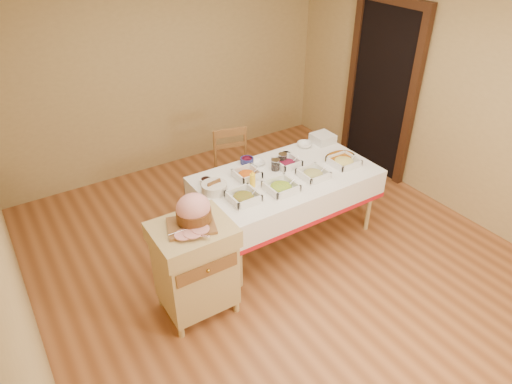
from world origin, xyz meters
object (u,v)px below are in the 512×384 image
Objects in this scene: butcher_cart at (195,264)px; plate_stack at (323,138)px; dining_chair at (234,170)px; brass_platter at (340,157)px; mustard_bottle at (253,180)px; ham_on_board at (193,212)px; preserve_jar_right at (283,159)px; bread_basket at (214,188)px; preserve_jar_left at (275,165)px; dining_table at (286,188)px.

butcher_cart is 2.23m from plate_stack.
brass_platter is (0.83, -0.83, 0.30)m from dining_chair.
brass_platter is (1.09, -0.04, -0.06)m from mustard_bottle.
dining_chair is at bearing 48.21° from ham_on_board.
butcher_cart is at bearing -158.19° from plate_stack.
preserve_jar_right reaches higher than brass_platter.
dining_chair is 3.85× the size of bread_basket.
preserve_jar_left is at bearing 25.66° from butcher_cart.
ham_on_board is at bearing -131.28° from bread_basket.
preserve_jar_left is 0.73m from bread_basket.
ham_on_board is 2.17m from plate_stack.
dining_table is at bearing -154.79° from plate_stack.
butcher_cart is 2.01m from brass_platter.
preserve_jar_left reaches higher than plate_stack.
dining_table is at bearing 1.78° from mustard_bottle.
dining_chair is at bearing 47.81° from bread_basket.
ham_on_board reaches higher than dining_chair.
ham_on_board reaches higher than preserve_jar_right.
dining_chair reaches higher than preserve_jar_right.
preserve_jar_left is (1.23, 0.59, 0.30)m from butcher_cart.
dining_table is 0.81m from bread_basket.
preserve_jar_left is at bearing 165.25° from brass_platter.
plate_stack reaches higher than dining_table.
preserve_jar_right is 0.87m from bread_basket.
ham_on_board is at bearing -161.04° from dining_table.
plate_stack is at bearing -23.90° from dining_chair.
mustard_bottle is (0.82, 0.41, -0.18)m from ham_on_board.
butcher_cart is 0.81m from bread_basket.
dining_table is 10.50× the size of mustard_bottle.
butcher_cart reaches higher than brass_platter.
butcher_cart is at bearing -131.99° from bread_basket.
dining_table is at bearing 18.96° from ham_on_board.
preserve_jar_left is at bearing -155.54° from preserve_jar_right.
brass_platter is at bearing -14.75° from preserve_jar_left.
preserve_jar_right is 0.63m from brass_platter.
preserve_jar_right is at bearing 25.54° from butcher_cart.
dining_chair reaches higher than mustard_bottle.
dining_table is 0.26m from preserve_jar_left.
preserve_jar_left reaches higher than brass_platter.
dining_table is 0.81m from dining_chair.
mustard_bottle is at bearing -157.52° from preserve_jar_right.
bread_basket is at bearing -177.72° from preserve_jar_left.
dining_chair is 1.21m from brass_platter.
preserve_jar_right is (0.25, -0.58, 0.33)m from dining_chair.
bread_basket is at bearing 173.71° from brass_platter.
preserve_jar_right is 0.69× the size of mustard_bottle.
bread_basket is (-0.61, -0.67, 0.32)m from dining_chair.
brass_platter is (0.71, -0.19, -0.03)m from preserve_jar_left.
mustard_bottle is (-0.26, -0.79, 0.35)m from dining_chair.
ham_on_board reaches higher than butcher_cart.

